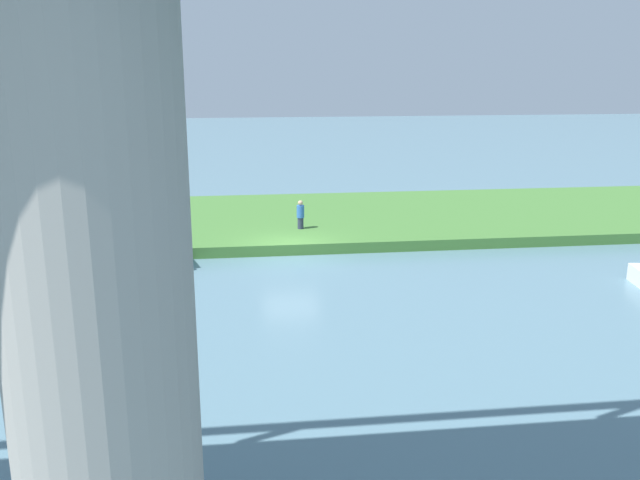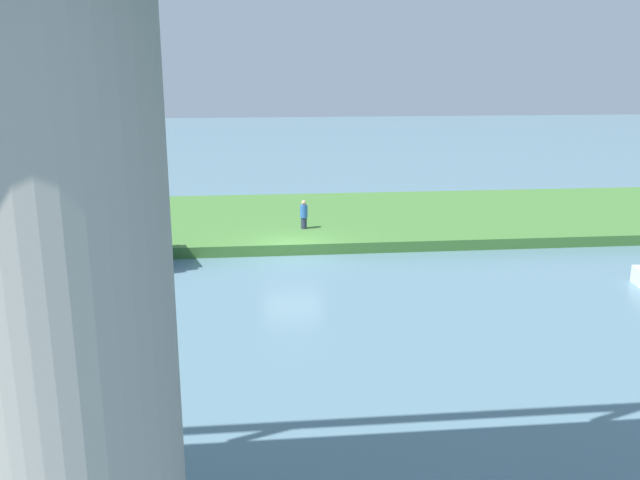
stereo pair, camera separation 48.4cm
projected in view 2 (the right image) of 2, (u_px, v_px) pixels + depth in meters
The scene contains 7 objects.
ground_plane at pixel (293, 256), 29.88m from camera, with size 160.00×160.00×0.00m, color slate.
grassy_bank at pixel (285, 220), 35.59m from camera, with size 80.00×12.00×0.50m, color #427533.
bridge_pylon at pixel (78, 305), 9.62m from camera, with size 2.74×2.74×9.81m, color #9E998E.
person_on_bank at pixel (304, 214), 32.52m from camera, with size 0.50×0.50×1.39m.
mooring_post at pixel (125, 234), 30.15m from camera, with size 0.20×0.20×0.74m, color brown.
motorboat_white at pixel (68, 239), 26.73m from camera, with size 8.40×4.72×4.08m.
marker_buoy at pixel (76, 448), 14.46m from camera, with size 0.50×0.50×0.50m, color orange.
Camera 2 is at (1.82, 28.70, 8.23)m, focal length 37.94 mm.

